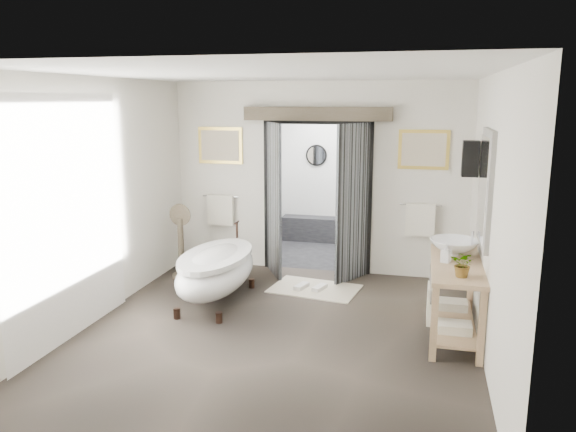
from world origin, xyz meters
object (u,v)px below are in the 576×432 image
object	(u,v)px
basin	(454,247)
vanity	(453,292)
rug	(315,289)
clawfoot_tub	(216,270)

from	to	relation	value
basin	vanity	bearing A→B (deg)	-86.35
basin	rug	bearing A→B (deg)	159.12
clawfoot_tub	vanity	bearing A→B (deg)	-6.63
rug	basin	distance (m)	2.20
clawfoot_tub	basin	bearing A→B (deg)	-0.69
vanity	basin	bearing A→B (deg)	89.55
vanity	basin	world-z (taller)	basin
clawfoot_tub	rug	xyz separation A→B (m)	(1.16, 0.80, -0.44)
vanity	basin	xyz separation A→B (m)	(0.00, 0.31, 0.44)
clawfoot_tub	basin	distance (m)	3.01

